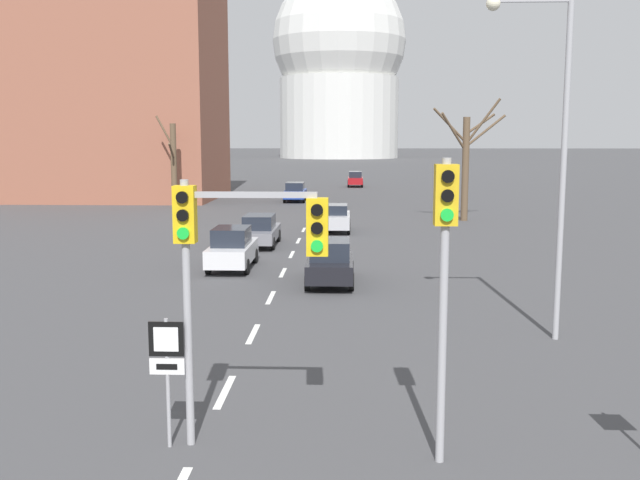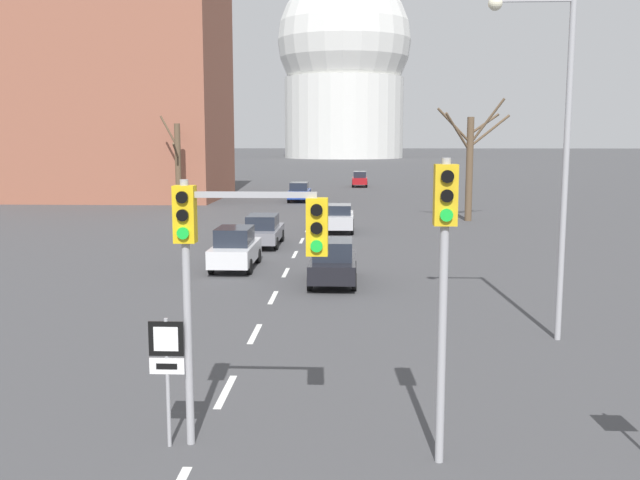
% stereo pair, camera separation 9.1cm
% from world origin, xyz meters
% --- Properties ---
extents(lane_stripe_1, '(0.16, 2.00, 0.01)m').
position_xyz_m(lane_stripe_1, '(0.00, 9.49, 0.00)').
color(lane_stripe_1, silver).
rests_on(lane_stripe_1, ground_plane).
extents(lane_stripe_2, '(0.16, 2.00, 0.01)m').
position_xyz_m(lane_stripe_2, '(0.00, 13.99, 0.00)').
color(lane_stripe_2, silver).
rests_on(lane_stripe_2, ground_plane).
extents(lane_stripe_3, '(0.16, 2.00, 0.01)m').
position_xyz_m(lane_stripe_3, '(0.00, 18.49, 0.00)').
color(lane_stripe_3, silver).
rests_on(lane_stripe_3, ground_plane).
extents(lane_stripe_4, '(0.16, 2.00, 0.01)m').
position_xyz_m(lane_stripe_4, '(0.00, 22.99, 0.00)').
color(lane_stripe_4, silver).
rests_on(lane_stripe_4, ground_plane).
extents(lane_stripe_5, '(0.16, 2.00, 0.01)m').
position_xyz_m(lane_stripe_5, '(0.00, 27.49, 0.00)').
color(lane_stripe_5, silver).
rests_on(lane_stripe_5, ground_plane).
extents(lane_stripe_6, '(0.16, 2.00, 0.01)m').
position_xyz_m(lane_stripe_6, '(0.00, 31.99, 0.00)').
color(lane_stripe_6, silver).
rests_on(lane_stripe_6, ground_plane).
extents(lane_stripe_7, '(0.16, 2.00, 0.01)m').
position_xyz_m(lane_stripe_7, '(0.00, 36.49, 0.00)').
color(lane_stripe_7, silver).
rests_on(lane_stripe_7, ground_plane).
extents(traffic_signal_centre_tall, '(2.57, 0.34, 4.61)m').
position_xyz_m(traffic_signal_centre_tall, '(0.64, 6.88, 3.50)').
color(traffic_signal_centre_tall, '#9E9EA3').
rests_on(traffic_signal_centre_tall, ground_plane).
extents(traffic_signal_near_right, '(0.36, 0.34, 4.99)m').
position_xyz_m(traffic_signal_near_right, '(4.10, 6.38, 3.48)').
color(traffic_signal_near_right, '#9E9EA3').
rests_on(traffic_signal_near_right, ground_plane).
extents(route_sign_post, '(0.60, 0.08, 2.28)m').
position_xyz_m(route_sign_post, '(-0.49, 6.75, 1.54)').
color(route_sign_post, '#9E9EA3').
rests_on(route_sign_post, ground_plane).
extents(street_lamp_right, '(2.19, 0.36, 8.82)m').
position_xyz_m(street_lamp_right, '(7.74, 13.81, 5.37)').
color(street_lamp_right, '#9E9EA3').
rests_on(street_lamp_right, ground_plane).
extents(sedan_near_left, '(1.81, 4.46, 1.64)m').
position_xyz_m(sedan_near_left, '(-1.89, 55.48, 0.83)').
color(sedan_near_left, navy).
rests_on(sedan_near_left, ground_plane).
extents(sedan_near_right, '(1.76, 4.55, 1.56)m').
position_xyz_m(sedan_near_right, '(-1.80, 30.14, 0.78)').
color(sedan_near_right, slate).
rests_on(sedan_near_right, ground_plane).
extents(sedan_mid_centre, '(1.70, 3.89, 1.71)m').
position_xyz_m(sedan_mid_centre, '(3.40, 74.42, 0.86)').
color(sedan_mid_centre, maroon).
rests_on(sedan_mid_centre, ground_plane).
extents(sedan_far_left, '(1.74, 4.14, 1.65)m').
position_xyz_m(sedan_far_left, '(1.94, 20.91, 0.81)').
color(sedan_far_left, black).
rests_on(sedan_far_left, ground_plane).
extents(sedan_far_right, '(1.90, 3.92, 1.58)m').
position_xyz_m(sedan_far_right, '(1.77, 35.69, 0.80)').
color(sedan_far_right, '#B7B7BC').
rests_on(sedan_far_right, ground_plane).
extents(sedan_distant_centre, '(1.69, 4.22, 1.73)m').
position_xyz_m(sedan_distant_centre, '(-2.14, 23.78, 0.85)').
color(sedan_distant_centre, silver).
rests_on(sedan_distant_centre, ground_plane).
extents(bare_tree_left_near, '(1.57, 4.78, 7.05)m').
position_xyz_m(bare_tree_left_near, '(-10.79, 49.47, 3.51)').
color(bare_tree_left_near, brown).
rests_on(bare_tree_left_near, ground_plane).
extents(bare_tree_right_near, '(4.81, 1.96, 7.84)m').
position_xyz_m(bare_tree_right_near, '(10.20, 41.62, 3.93)').
color(bare_tree_right_near, brown).
rests_on(bare_tree_right_near, ground_plane).
extents(capitol_dome, '(36.77, 36.77, 51.93)m').
position_xyz_m(capitol_dome, '(0.00, 197.33, 25.30)').
color(capitol_dome, silver).
rests_on(capitol_dome, ground_plane).
extents(apartment_block_left, '(18.00, 14.00, 20.90)m').
position_xyz_m(apartment_block_left, '(-18.05, 58.51, 10.45)').
color(apartment_block_left, '#935642').
rests_on(apartment_block_left, ground_plane).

